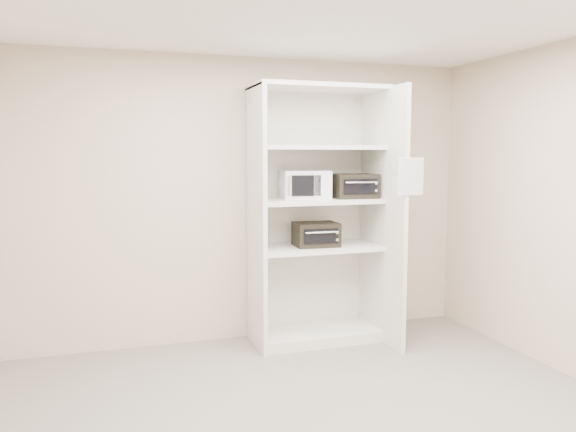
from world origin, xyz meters
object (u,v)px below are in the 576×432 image
object	(u,v)px
toaster_oven_upper	(354,186)
toaster_oven_lower	(316,234)
shelving_unit	(321,224)
microwave	(305,185)

from	to	relation	value
toaster_oven_upper	toaster_oven_lower	distance (m)	0.59
toaster_oven_upper	toaster_oven_lower	bearing A→B (deg)	178.84
toaster_oven_upper	toaster_oven_lower	world-z (taller)	toaster_oven_upper
shelving_unit	toaster_oven_lower	distance (m)	0.12
shelving_unit	microwave	size ratio (longest dim) A/B	5.49
shelving_unit	toaster_oven_upper	distance (m)	0.48
toaster_oven_upper	toaster_oven_lower	size ratio (longest dim) A/B	0.99
shelving_unit	toaster_oven_lower	xyz separation A→B (m)	(-0.06, -0.02, -0.10)
microwave	toaster_oven_lower	bearing A→B (deg)	-34.01
microwave	toaster_oven_lower	world-z (taller)	microwave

